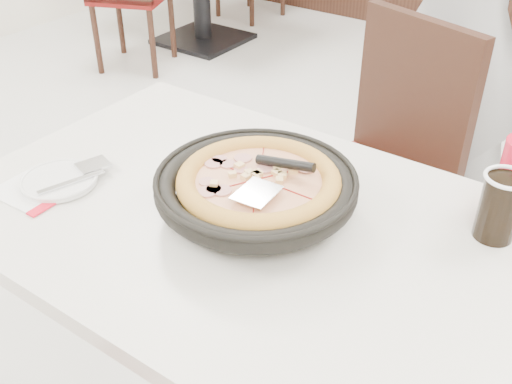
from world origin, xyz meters
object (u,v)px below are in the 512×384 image
Objects in this scene: main_table at (244,339)px; diner_person at (457,31)px; chair_far at (361,183)px; pizza_pan at (256,195)px; side_plate at (59,181)px; cola_glass at (499,209)px; pizza at (259,188)px.

main_table is 0.73× the size of diner_person.
main_table is at bearing 111.13° from chair_far.
chair_far is (-0.03, 0.64, 0.10)m from main_table.
pizza_pan is 0.45m from side_plate.
chair_far is at bearing 70.89° from diner_person.
cola_glass is (0.47, -0.42, 0.34)m from chair_far.
side_plate reaches higher than main_table.
main_table is 1.26× the size of chair_far.
side_plate is at bearing -158.51° from pizza_pan.
pizza_pan is 0.20× the size of diner_person.
diner_person is at bearing 113.97° from cola_glass.
cola_glass reaches higher than side_plate.
chair_far is 5.78× the size of side_plate.
main_table is at bearing -138.69° from pizza_pan.
chair_far is 0.91m from side_plate.
side_plate is at bearing 58.72° from diner_person.
cola_glass is 1.02m from diner_person.
chair_far is 0.71m from cola_glass.
pizza is (0.05, -0.62, 0.34)m from chair_far.
pizza is 0.45m from side_plate.
cola_glass is at bearing 25.55° from pizza_pan.
pizza_pan is at bearing 76.36° from diner_person.
diner_person reaches higher than pizza_pan.
chair_far is 0.71m from pizza.
main_table is 3.72× the size of pizza_pan.
side_plate is at bearing -159.84° from main_table.
chair_far is 0.62m from diner_person.
pizza_pan reaches higher than main_table.
pizza reaches higher than main_table.
pizza is (0.00, 0.00, 0.02)m from pizza_pan.
main_table is 0.65m from chair_far.
side_plate is 0.91m from cola_glass.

